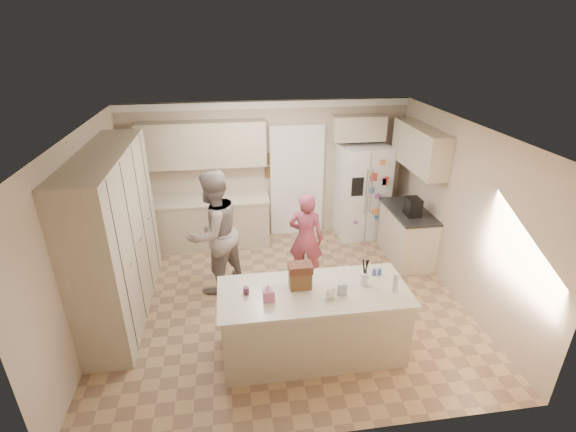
{
  "coord_description": "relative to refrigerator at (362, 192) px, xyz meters",
  "views": [
    {
      "loc": [
        -0.7,
        -5.14,
        3.81
      ],
      "look_at": [
        0.1,
        0.35,
        1.25
      ],
      "focal_mm": 26.0,
      "sensor_mm": 36.0,
      "label": 1
    }
  ],
  "objects": [
    {
      "name": "dollhouse_roof",
      "position": [
        -1.72,
        -3.0,
        0.3
      ],
      "size": [
        0.28,
        0.2,
        0.1
      ],
      "primitive_type": "cube",
      "color": "#592D1E",
      "rests_on": "dollhouse_body"
    },
    {
      "name": "wall_back",
      "position": [
        -1.77,
        0.31,
        0.4
      ],
      "size": [
        5.2,
        0.02,
        2.6
      ],
      "primitive_type": "cube",
      "color": "#C6B197",
      "rests_on": "ground"
    },
    {
      "name": "right_countertop",
      "position": [
        0.52,
        -1.0,
        0.0
      ],
      "size": [
        0.63,
        1.24,
        0.04
      ],
      "primitive_type": "cube",
      "color": "#2D2B28",
      "rests_on": "right_base_cab"
    },
    {
      "name": "teen_boy",
      "position": [
        -2.77,
        -1.48,
        0.07
      ],
      "size": [
        1.19,
        1.18,
        1.94
      ],
      "primitive_type": "imported",
      "rotation": [
        0.0,
        0.0,
        3.88
      ],
      "color": "gray",
      "rests_on": "floor"
    },
    {
      "name": "tissue_plume",
      "position": [
        -2.12,
        -3.2,
        0.2
      ],
      "size": [
        0.08,
        0.08,
        0.08
      ],
      "primitive_type": "cone",
      "color": "white",
      "rests_on": "tissue_box"
    },
    {
      "name": "fridge_seam",
      "position": [
        0.0,
        -0.35,
        0.0
      ],
      "size": [
        0.02,
        0.02,
        1.78
      ],
      "primitive_type": "cube",
      "color": "gray",
      "rests_on": "refrigerator"
    },
    {
      "name": "wall_front",
      "position": [
        -1.77,
        -4.31,
        0.4
      ],
      "size": [
        5.2,
        0.02,
        2.6
      ],
      "primitive_type": "cube",
      "color": "#C6B197",
      "rests_on": "ground"
    },
    {
      "name": "over_fridge_cab",
      "position": [
        -0.12,
        0.13,
        1.2
      ],
      "size": [
        0.95,
        0.35,
        0.45
      ],
      "primitive_type": "cube",
      "color": "beige",
      "rests_on": "wall_back"
    },
    {
      "name": "right_base_cab",
      "position": [
        0.53,
        -1.0,
        -0.46
      ],
      "size": [
        0.6,
        1.2,
        0.88
      ],
      "primitive_type": "cube",
      "color": "beige",
      "rests_on": "floor"
    },
    {
      "name": "fridge_handle_r",
      "position": [
        0.05,
        -0.37,
        0.15
      ],
      "size": [
        0.02,
        0.02,
        0.85
      ],
      "primitive_type": "cylinder",
      "color": "silver",
      "rests_on": "refrigerator"
    },
    {
      "name": "ceiling",
      "position": [
        -1.77,
        -2.0,
        1.71
      ],
      "size": [
        5.2,
        4.6,
        0.02
      ],
      "primitive_type": "cube",
      "color": "white",
      "rests_on": "wall_back"
    },
    {
      "name": "fridge_dispenser",
      "position": [
        -0.22,
        -0.37,
        0.25
      ],
      "size": [
        0.22,
        0.03,
        0.35
      ],
      "primitive_type": "cube",
      "color": "black",
      "rests_on": "refrigerator"
    },
    {
      "name": "right_upper_cab",
      "position": [
        0.66,
        -0.8,
        1.05
      ],
      "size": [
        0.35,
        1.5,
        0.7
      ],
      "primitive_type": "cube",
      "color": "beige",
      "rests_on": "wall_right"
    },
    {
      "name": "back_base_cab",
      "position": [
        -2.92,
        0.0,
        -0.46
      ],
      "size": [
        2.2,
        0.6,
        0.88
      ],
      "primitive_type": "cube",
      "color": "beige",
      "rests_on": "floor"
    },
    {
      "name": "coffee_maker",
      "position": [
        0.48,
        -1.2,
        0.17
      ],
      "size": [
        0.22,
        0.28,
        0.3
      ],
      "primitive_type": "cube",
      "color": "black",
      "rests_on": "right_countertop"
    },
    {
      "name": "jam_jar",
      "position": [
        -2.37,
        -3.05,
        0.07
      ],
      "size": [
        0.07,
        0.07,
        0.09
      ],
      "primitive_type": "cylinder",
      "color": "#59263F",
      "rests_on": "island_top"
    },
    {
      "name": "refrigerator",
      "position": [
        0.0,
        0.0,
        0.0
      ],
      "size": [
        0.95,
        0.76,
        1.8
      ],
      "primitive_type": "cube",
      "rotation": [
        0.0,
        0.0,
        0.07
      ],
      "color": "white",
      "rests_on": "floor"
    },
    {
      "name": "fridge_magnets",
      "position": [
        0.0,
        -0.36,
        0.0
      ],
      "size": [
        0.76,
        0.02,
        1.44
      ],
      "primitive_type": null,
      "color": "tan",
      "rests_on": "refrigerator"
    },
    {
      "name": "doorway_casing",
      "position": [
        -1.22,
        0.25,
        0.15
      ],
      "size": [
        1.02,
        0.03,
        2.22
      ],
      "primitive_type": "cube",
      "color": "white",
      "rests_on": "floor"
    },
    {
      "name": "wall_frame_lower",
      "position": [
        -1.75,
        0.27,
        0.38
      ],
      "size": [
        0.15,
        0.02,
        0.2
      ],
      "primitive_type": "cube",
      "color": "brown",
      "rests_on": "wall_back"
    },
    {
      "name": "back_countertop",
      "position": [
        -2.92,
        -0.01,
        0.0
      ],
      "size": [
        2.24,
        0.63,
        0.04
      ],
      "primitive_type": "cube",
      "color": "beige",
      "rests_on": "back_base_cab"
    },
    {
      "name": "wall_frame_upper",
      "position": [
        -1.75,
        0.27,
        0.65
      ],
      "size": [
        0.15,
        0.02,
        0.2
      ],
      "primitive_type": "cube",
      "color": "brown",
      "rests_on": "wall_back"
    },
    {
      "name": "pantry_bank",
      "position": [
        -4.07,
        -1.8,
        0.28
      ],
      "size": [
        0.6,
        2.6,
        2.35
      ],
      "primitive_type": "cube",
      "color": "beige",
      "rests_on": "floor"
    },
    {
      "name": "wall_left",
      "position": [
        -4.38,
        -2.0,
        0.4
      ],
      "size": [
        0.02,
        4.6,
        2.6
      ],
      "primitive_type": "cube",
      "color": "#C6B197",
      "rests_on": "ground"
    },
    {
      "name": "shaker_pepper",
      "position": [
        -0.68,
        -2.88,
        0.07
      ],
      "size": [
        0.05,
        0.05,
        0.09
      ],
      "primitive_type": "cylinder",
      "color": "#324C92",
      "rests_on": "island_top"
    },
    {
      "name": "island_top",
      "position": [
        -1.57,
        -3.1,
        0.0
      ],
      "size": [
        2.28,
        0.96,
        0.05
      ],
      "primitive_type": "cube",
      "color": "beige",
      "rests_on": "island_base"
    },
    {
      "name": "tissue_box",
      "position": [
        -2.12,
        -3.2,
        0.1
      ],
      "size": [
        0.13,
        0.13,
        0.14
      ],
      "primitive_type": "cube",
      "color": "pink",
      "rests_on": "island_top"
    },
    {
      "name": "water_bottle",
      "position": [
        -0.62,
        -3.25,
        0.14
      ],
      "size": [
        0.07,
        0.07,
        0.24
      ],
      "primitive_type": "cylinder",
      "color": "silver",
      "rests_on": "island_top"
    },
    {
      "name": "greeting_card_a",
      "position": [
        -1.42,
        -3.3,
        0.11
      ],
      "size": [
        0.12,
        0.06,
        0.16
      ],
      "primitive_type": "cube",
      "rotation": [
        0.15,
        0.0,
        0.2
      ],
      "color": "white",
      "rests_on": "island_top"
    },
    {
      "name": "island_base",
      "position": [
        -1.57,
        -3.1,
        -0.46
      ],
      "size": [
        2.2,
        0.9,
        0.88
      ],
      "primitive_type": "cube",
      "color": "beige",
      "rests_on": "floor"
    },
    {
      "name": "fridge_handle_l",
      "position": [
        -0.05,
        -0.37,
        0.15
      ],
      "size": [
        0.02,
        0.02,
        0.85
      ],
      "primitive_type": "cylinder",
      "color": "silver",
      "rests_on": "refrigerator"
    },
    {
      "name": "utensil_crock",
      "position": [
        -0.92,
        -3.05,
        0.1
      ],
      "size": [
        0.13,
        0.13,
        0.15
      ],
      "primitive_type": "cylinder",
      "color": "white",
      "rests_on": "island_top"
    },
    {
      "name": "dollhouse_body",
      "position": [
        -1.72,
        -3.0,
        0.14
      ],
      "size": [
        0.26,
        0.18,
        0.22
      ],
      "primitive_type": "cube",
      "color": "brown",
      "rests_on": "island_top"
    },
    {
      "name": "teen_girl",
      "position": [
        -1.36,
        -1.45,
        -0.15
      ],
      "size": [
        0.64,
        0.52,
        1.51
      ],
      "primitive_type": "imported",
      "rotation": [
        0.0,
        0.0,
        2.8
      ],
      "color": "#B84B63",
      "rests_on": "floor"
    },
    {
      "name": "floor",
      "position": [
        -1.77,
        -2.0,
        -0.91
      ],
      "size": [
        5.2,
        4.6,
        0.02
      ],
      "primitive_type": "cube",
      "color": "#A4845A",
      "rests_on": "ground"
    },
    {
      "name": "doorway_opening",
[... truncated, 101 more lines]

